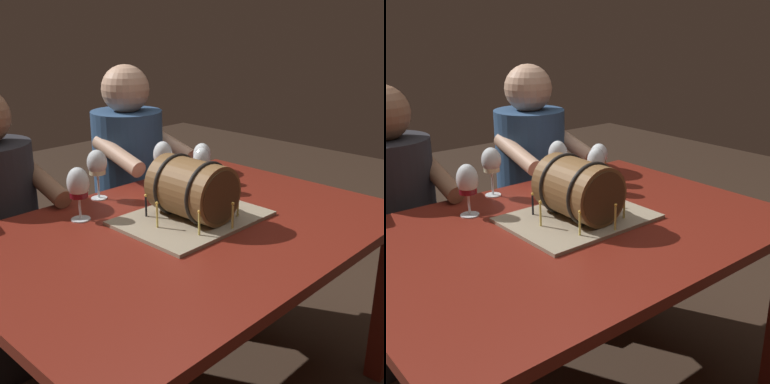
{
  "view_description": "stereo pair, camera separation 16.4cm",
  "coord_description": "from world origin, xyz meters",
  "views": [
    {
      "loc": [
        -1.07,
        -1.05,
        1.36
      ],
      "look_at": [
        0.05,
        0.03,
        0.83
      ],
      "focal_mm": 45.97,
      "sensor_mm": 36.0,
      "label": 1
    },
    {
      "loc": [
        -0.95,
        -1.16,
        1.36
      ],
      "look_at": [
        0.05,
        0.03,
        0.83
      ],
      "focal_mm": 45.97,
      "sensor_mm": 36.0,
      "label": 2
    }
  ],
  "objects": [
    {
      "name": "wine_glass_amber",
      "position": [
        0.39,
        0.3,
        0.84
      ],
      "size": [
        0.07,
        0.07,
        0.17
      ],
      "color": "white",
      "rests_on": "dining_table"
    },
    {
      "name": "barrel_cake",
      "position": [
        0.05,
        0.03,
        0.83
      ],
      "size": [
        0.48,
        0.36,
        0.22
      ],
      "color": "gray",
      "rests_on": "dining_table"
    },
    {
      "name": "wine_glass_rose",
      "position": [
        0.21,
        0.34,
        0.87
      ],
      "size": [
        0.08,
        0.08,
        0.2
      ],
      "color": "white",
      "rests_on": "dining_table"
    },
    {
      "name": "wine_glass_white",
      "position": [
        -0.04,
        0.44,
        0.87
      ],
      "size": [
        0.08,
        0.08,
        0.19
      ],
      "color": "white",
      "rests_on": "dining_table"
    },
    {
      "name": "dining_table",
      "position": [
        0.0,
        0.0,
        0.63
      ],
      "size": [
        1.42,
        1.0,
        0.73
      ],
      "color": "maroon",
      "rests_on": "ground"
    },
    {
      "name": "person_seated_right",
      "position": [
        0.33,
        0.72,
        0.55
      ],
      "size": [
        0.38,
        0.47,
        1.2
      ],
      "color": "#1B2D46",
      "rests_on": "ground"
    },
    {
      "name": "wine_glass_empty",
      "position": [
        0.3,
        0.22,
        0.85
      ],
      "size": [
        0.07,
        0.07,
        0.18
      ],
      "color": "white",
      "rests_on": "dining_table"
    },
    {
      "name": "wine_glass_red",
      "position": [
        -0.21,
        0.3,
        0.85
      ],
      "size": [
        0.08,
        0.08,
        0.19
      ],
      "color": "white",
      "rests_on": "dining_table"
    }
  ]
}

